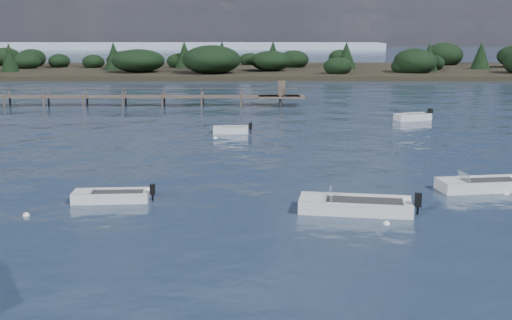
{
  "coord_description": "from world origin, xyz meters",
  "views": [
    {
      "loc": [
        1.07,
        -21.85,
        8.46
      ],
      "look_at": [
        1.14,
        14.0,
        1.0
      ],
      "focal_mm": 45.0,
      "sensor_mm": 36.0,
      "label": 1
    }
  ],
  "objects_px": {
    "tender_far_grey_b": "(413,118)",
    "tender_far_white": "(231,131)",
    "dinghy_mid_grey": "(111,198)",
    "dinghy_mid_white_b": "(481,187)",
    "jetty": "(46,97)",
    "dinghy_mid_white_a": "(355,208)"
  },
  "relations": [
    {
      "from": "tender_far_grey_b",
      "to": "dinghy_mid_grey",
      "type": "relative_size",
      "value": 0.93
    },
    {
      "from": "tender_far_grey_b",
      "to": "tender_far_white",
      "type": "relative_size",
      "value": 1.2
    },
    {
      "from": "dinghy_mid_white_a",
      "to": "jetty",
      "type": "bearing_deg",
      "value": 123.82
    },
    {
      "from": "dinghy_mid_white_a",
      "to": "dinghy_mid_grey",
      "type": "distance_m",
      "value": 11.96
    },
    {
      "from": "tender_far_grey_b",
      "to": "dinghy_mid_white_b",
      "type": "relative_size",
      "value": 0.75
    },
    {
      "from": "dinghy_mid_white_b",
      "to": "jetty",
      "type": "height_order",
      "value": "jetty"
    },
    {
      "from": "dinghy_mid_white_a",
      "to": "dinghy_mid_white_b",
      "type": "xyz_separation_m",
      "value": [
        7.31,
        4.03,
        -0.01
      ]
    },
    {
      "from": "dinghy_mid_white_a",
      "to": "dinghy_mid_grey",
      "type": "relative_size",
      "value": 1.4
    },
    {
      "from": "tender_far_grey_b",
      "to": "dinghy_mid_white_a",
      "type": "height_order",
      "value": "dinghy_mid_white_a"
    },
    {
      "from": "tender_far_white",
      "to": "dinghy_mid_white_a",
      "type": "bearing_deg",
      "value": -73.72
    },
    {
      "from": "dinghy_mid_grey",
      "to": "dinghy_mid_white_b",
      "type": "height_order",
      "value": "dinghy_mid_white_b"
    },
    {
      "from": "tender_far_white",
      "to": "dinghy_mid_grey",
      "type": "distance_m",
      "value": 21.39
    },
    {
      "from": "dinghy_mid_white_a",
      "to": "dinghy_mid_grey",
      "type": "xyz_separation_m",
      "value": [
        -11.8,
        1.9,
        -0.03
      ]
    },
    {
      "from": "dinghy_mid_grey",
      "to": "dinghy_mid_white_b",
      "type": "relative_size",
      "value": 0.8
    },
    {
      "from": "dinghy_mid_white_a",
      "to": "jetty",
      "type": "relative_size",
      "value": 0.09
    },
    {
      "from": "tender_far_grey_b",
      "to": "jetty",
      "type": "bearing_deg",
      "value": 163.34
    },
    {
      "from": "tender_far_white",
      "to": "tender_far_grey_b",
      "type": "bearing_deg",
      "value": 23.47
    },
    {
      "from": "tender_far_grey_b",
      "to": "tender_far_white",
      "type": "distance_m",
      "value": 18.02
    },
    {
      "from": "tender_far_white",
      "to": "jetty",
      "type": "relative_size",
      "value": 0.05
    },
    {
      "from": "tender_far_white",
      "to": "jetty",
      "type": "height_order",
      "value": "jetty"
    },
    {
      "from": "tender_far_grey_b",
      "to": "tender_far_white",
      "type": "bearing_deg",
      "value": -156.53
    },
    {
      "from": "dinghy_mid_white_a",
      "to": "tender_far_white",
      "type": "height_order",
      "value": "dinghy_mid_white_a"
    }
  ]
}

